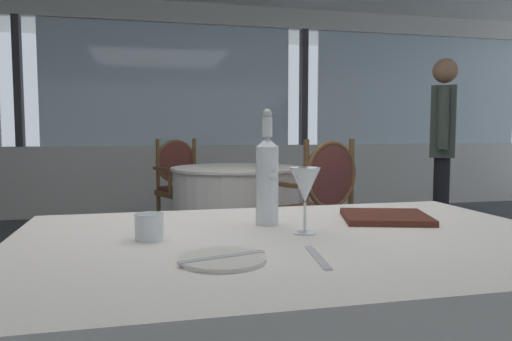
% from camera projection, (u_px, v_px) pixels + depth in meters
% --- Properties ---
extents(window_wall_far, '(11.01, 0.14, 2.60)m').
position_uv_depth(window_wall_far, '(171.00, 130.00, 6.01)').
color(window_wall_far, silver).
rests_on(window_wall_far, ground_plane).
extents(side_plate, '(0.20, 0.20, 0.01)m').
position_uv_depth(side_plate, '(223.00, 259.00, 1.08)').
color(side_plate, silver).
rests_on(side_plate, foreground_table).
extents(butter_knife, '(0.20, 0.07, 0.00)m').
position_uv_depth(butter_knife, '(223.00, 257.00, 1.08)').
color(butter_knife, silver).
rests_on(butter_knife, foreground_table).
extents(dinner_fork, '(0.05, 0.21, 0.00)m').
position_uv_depth(dinner_fork, '(318.00, 257.00, 1.11)').
color(dinner_fork, silver).
rests_on(dinner_fork, foreground_table).
extents(water_bottle, '(0.07, 0.07, 0.36)m').
position_uv_depth(water_bottle, '(267.00, 178.00, 1.49)').
color(water_bottle, white).
rests_on(water_bottle, foreground_table).
extents(wine_glass, '(0.09, 0.09, 0.19)m').
position_uv_depth(wine_glass, '(305.00, 186.00, 1.36)').
color(wine_glass, white).
rests_on(wine_glass, foreground_table).
extents(water_tumbler, '(0.08, 0.08, 0.07)m').
position_uv_depth(water_tumbler, '(149.00, 226.00, 1.29)').
color(water_tumbler, white).
rests_on(water_tumbler, foreground_table).
extents(menu_book, '(0.33, 0.31, 0.02)m').
position_uv_depth(menu_book, '(385.00, 217.00, 1.58)').
color(menu_book, '#512319').
rests_on(menu_book, foreground_table).
extents(background_table_0, '(1.06, 1.06, 0.74)m').
position_uv_depth(background_table_0, '(236.00, 212.00, 3.96)').
color(background_table_0, white).
rests_on(background_table_0, ground_plane).
extents(dining_chair_0_0, '(0.64, 0.60, 0.98)m').
position_uv_depth(dining_chair_0_0, '(317.00, 200.00, 3.17)').
color(dining_chair_0_0, brown).
rests_on(dining_chair_0_0, ground_plane).
extents(dining_chair_0_1, '(0.64, 0.60, 0.96)m').
position_uv_depth(dining_chair_0_1, '(182.00, 180.00, 4.72)').
color(dining_chair_0_1, brown).
rests_on(dining_chair_0_1, ground_plane).
extents(diner_person_0, '(0.37, 0.45, 1.65)m').
position_uv_depth(diner_person_0, '(443.00, 142.00, 4.18)').
color(diner_person_0, black).
rests_on(diner_person_0, ground_plane).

